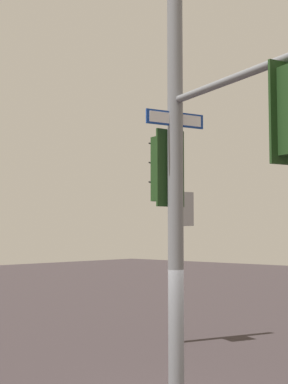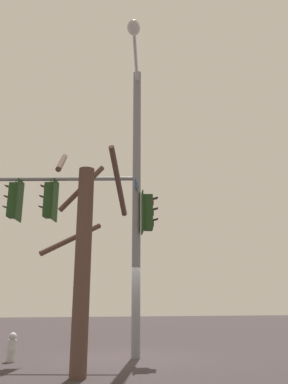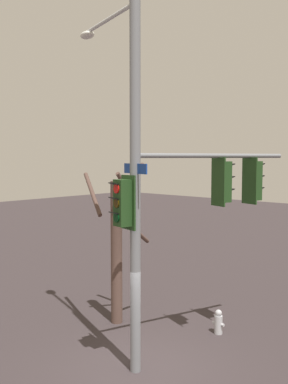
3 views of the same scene
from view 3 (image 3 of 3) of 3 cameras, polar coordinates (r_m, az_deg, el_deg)
The scene contains 4 objects.
ground_plane at distance 11.79m, azimuth -0.11°, elevation -21.90°, with size 80.00×80.00×0.00m, color #332B2D.
main_signal_pole_assembly at distance 11.04m, azimuth 2.71°, elevation 2.25°, with size 4.50×5.32×9.13m.
fire_hydrant at distance 13.82m, azimuth 9.63°, elevation -16.32°, with size 0.38×0.24×0.73m.
bare_tree_behind_pole at distance 13.91m, azimuth -3.50°, elevation -6.83°, with size 2.05×2.04×5.09m.
Camera 3 is at (7.10, -7.82, 5.25)m, focal length 41.13 mm.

